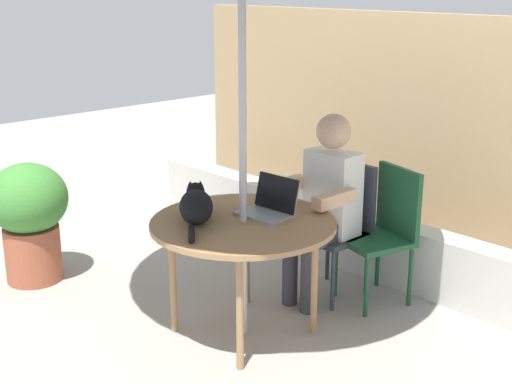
% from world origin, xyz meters
% --- Properties ---
extents(ground_plane, '(14.00, 14.00, 0.00)m').
position_xyz_m(ground_plane, '(0.00, 0.00, 0.00)').
color(ground_plane, gray).
extents(fence_back, '(5.12, 0.08, 1.78)m').
position_xyz_m(fence_back, '(0.00, 1.99, 0.89)').
color(fence_back, tan).
rests_on(fence_back, ground).
extents(planter_wall_low, '(4.61, 0.20, 0.43)m').
position_xyz_m(planter_wall_low, '(0.00, 1.26, 0.22)').
color(planter_wall_low, beige).
rests_on(planter_wall_low, ground).
extents(patio_table, '(1.06, 1.06, 0.70)m').
position_xyz_m(patio_table, '(0.00, 0.00, 0.65)').
color(patio_table, '#9E754C').
rests_on(patio_table, ground).
extents(chair_occupied, '(0.40, 0.40, 0.88)m').
position_xyz_m(chair_occupied, '(0.00, 0.86, 0.51)').
color(chair_occupied, '#33383F').
rests_on(chair_occupied, ground).
extents(chair_empty, '(0.49, 0.49, 0.88)m').
position_xyz_m(chair_empty, '(0.28, 0.98, 0.51)').
color(chair_empty, '#194C2D').
rests_on(chair_empty, ground).
extents(person_seated, '(0.48, 0.48, 1.22)m').
position_xyz_m(person_seated, '(0.00, 0.70, 0.68)').
color(person_seated, white).
rests_on(person_seated, ground).
extents(laptop, '(0.32, 0.27, 0.21)m').
position_xyz_m(laptop, '(0.02, 0.20, 0.76)').
color(laptop, gray).
rests_on(laptop, patio_table).
extents(cat, '(0.52, 0.46, 0.17)m').
position_xyz_m(cat, '(-0.20, -0.18, 0.78)').
color(cat, black).
rests_on(cat, patio_table).
extents(potted_plant_near_fence, '(0.54, 0.54, 0.83)m').
position_xyz_m(potted_plant_near_fence, '(-1.57, -0.54, 0.48)').
color(potted_plant_near_fence, '#9E5138').
rests_on(potted_plant_near_fence, ground).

